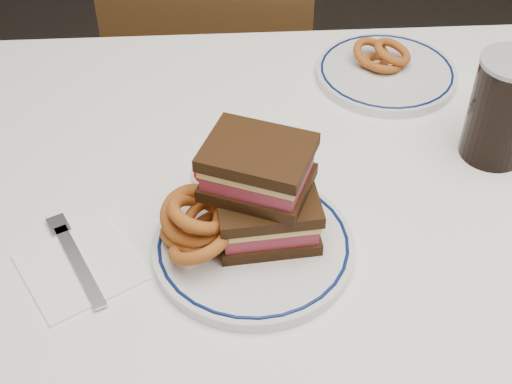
{
  "coord_description": "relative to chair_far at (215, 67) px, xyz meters",
  "views": [
    {
      "loc": [
        -0.22,
        -0.74,
        1.44
      ],
      "look_at": [
        -0.18,
        -0.11,
        0.85
      ],
      "focal_mm": 50.0,
      "sensor_mm": 36.0,
      "label": 1
    }
  ],
  "objects": [
    {
      "name": "dining_table",
      "position": [
        0.23,
        -0.68,
        0.13
      ],
      "size": [
        1.27,
        0.87,
        0.75
      ],
      "color": "white",
      "rests_on": "floor"
    },
    {
      "name": "chair_far",
      "position": [
        0.0,
        0.0,
        0.0
      ],
      "size": [
        0.49,
        0.49,
        0.95
      ],
      "color": "#4B3418",
      "rests_on": "floor"
    },
    {
      "name": "main_plate",
      "position": [
        0.05,
        -0.8,
        0.24
      ],
      "size": [
        0.26,
        0.26,
        0.02
      ],
      "color": "silver",
      "rests_on": "dining_table"
    },
    {
      "name": "reuben_sandwich",
      "position": [
        0.06,
        -0.77,
        0.32
      ],
      "size": [
        0.16,
        0.14,
        0.13
      ],
      "color": "black",
      "rests_on": "main_plate"
    },
    {
      "name": "onion_rings_main",
      "position": [
        -0.02,
        -0.8,
        0.28
      ],
      "size": [
        0.11,
        0.12,
        0.1
      ],
      "color": "#6F310E",
      "rests_on": "main_plate"
    },
    {
      "name": "ketchup_ramekin",
      "position": [
        -0.01,
        -0.7,
        0.27
      ],
      "size": [
        0.06,
        0.06,
        0.03
      ],
      "color": "silver",
      "rests_on": "main_plate"
    },
    {
      "name": "beer_mug",
      "position": [
        0.42,
        -0.62,
        0.32
      ],
      "size": [
        0.15,
        0.1,
        0.16
      ],
      "color": "black",
      "rests_on": "dining_table"
    },
    {
      "name": "far_plate",
      "position": [
        0.29,
        -0.41,
        0.24
      ],
      "size": [
        0.24,
        0.24,
        0.02
      ],
      "color": "silver",
      "rests_on": "dining_table"
    },
    {
      "name": "onion_rings_far",
      "position": [
        0.29,
        -0.39,
        0.27
      ],
      "size": [
        0.11,
        0.09,
        0.06
      ],
      "color": "#6F310E",
      "rests_on": "far_plate"
    },
    {
      "name": "napkin_fork",
      "position": [
        -0.18,
        -0.81,
        0.24
      ],
      "size": [
        0.18,
        0.19,
        0.01
      ],
      "color": "white",
      "rests_on": "dining_table"
    }
  ]
}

